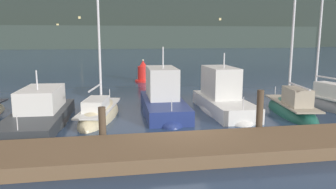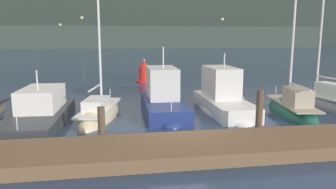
% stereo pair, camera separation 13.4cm
% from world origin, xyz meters
% --- Properties ---
extents(ground_plane, '(400.00, 400.00, 0.00)m').
position_xyz_m(ground_plane, '(0.00, 0.00, 0.00)').
color(ground_plane, navy).
extents(dock, '(28.76, 2.80, 0.45)m').
position_xyz_m(dock, '(0.00, -2.03, 0.23)').
color(dock, brown).
rests_on(dock, ground).
extents(mooring_pile_1, '(0.28, 0.28, 1.48)m').
position_xyz_m(mooring_pile_1, '(-3.21, -0.38, 0.74)').
color(mooring_pile_1, '#4C3D2D').
rests_on(mooring_pile_1, ground).
extents(mooring_pile_2, '(0.28, 0.28, 1.95)m').
position_xyz_m(mooring_pile_2, '(3.21, -0.38, 0.98)').
color(mooring_pile_2, '#4C3D2D').
rests_on(mooring_pile_2, ground).
extents(motorboat_berth_2, '(2.87, 7.27, 3.17)m').
position_xyz_m(motorboat_berth_2, '(-6.26, 3.19, 0.25)').
color(motorboat_berth_2, '#2D3338').
rests_on(motorboat_berth_2, ground).
extents(sailboat_berth_3, '(2.73, 6.15, 8.28)m').
position_xyz_m(sailboat_berth_3, '(-3.47, 4.05, 0.09)').
color(sailboat_berth_3, beige).
rests_on(sailboat_berth_3, ground).
extents(motorboat_berth_4, '(2.46, 6.82, 4.23)m').
position_xyz_m(motorboat_berth_4, '(-0.06, 4.59, 0.42)').
color(motorboat_berth_4, navy).
rests_on(motorboat_berth_4, ground).
extents(motorboat_berth_5, '(2.22, 6.53, 3.78)m').
position_xyz_m(motorboat_berth_5, '(3.25, 4.26, 0.47)').
color(motorboat_berth_5, white).
rests_on(motorboat_berth_5, ground).
extents(sailboat_berth_6, '(2.46, 5.79, 8.41)m').
position_xyz_m(sailboat_berth_6, '(6.66, 2.96, 0.15)').
color(sailboat_berth_6, '#195647').
rests_on(sailboat_berth_6, ground).
extents(sailboat_berth_7, '(2.36, 6.24, 8.58)m').
position_xyz_m(sailboat_berth_7, '(9.38, 4.34, 0.14)').
color(sailboat_berth_7, gray).
rests_on(sailboat_berth_7, ground).
extents(channel_buoy, '(1.49, 1.49, 2.05)m').
position_xyz_m(channel_buoy, '(0.07, 16.89, 0.77)').
color(channel_buoy, red).
rests_on(channel_buoy, ground).
extents(hillside_backdrop, '(240.00, 23.00, 18.63)m').
position_xyz_m(hillside_backdrop, '(-0.36, 107.81, 8.59)').
color(hillside_backdrop, '#28332D').
rests_on(hillside_backdrop, ground).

